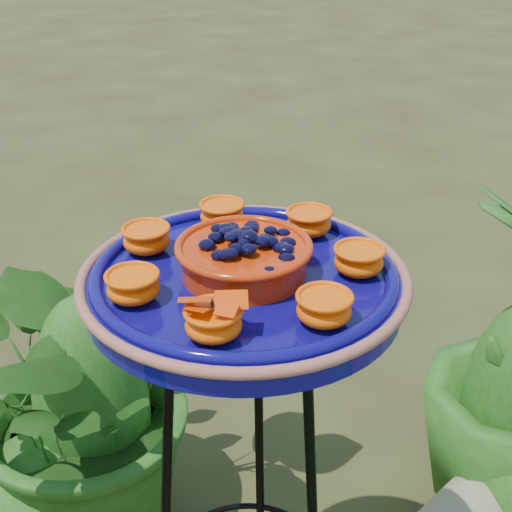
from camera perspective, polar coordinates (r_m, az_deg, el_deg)
name	(u,v)px	position (r m, az deg, el deg)	size (l,w,h in m)	color
tripod_stand	(246,478)	(1.33, -0.81, -17.34)	(0.39, 0.39, 0.95)	black
feeder_dish	(244,275)	(1.08, -0.96, -1.56)	(0.54, 0.54, 0.11)	#0C085D
shrub_back_left	(89,380)	(1.82, -13.21, -9.67)	(0.78, 0.68, 0.87)	#244813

